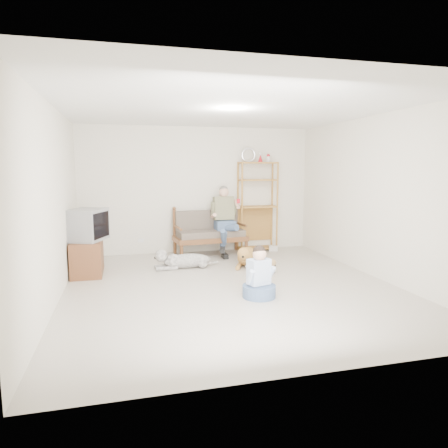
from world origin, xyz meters
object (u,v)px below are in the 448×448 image
object	(u,v)px
golden_retriever	(246,256)
loveseat	(210,232)
tv_stand	(87,257)
etagere	(257,206)

from	to	relation	value
golden_retriever	loveseat	bearing A→B (deg)	138.53
loveseat	golden_retriever	bearing A→B (deg)	-70.93
tv_stand	golden_retriever	world-z (taller)	tv_stand
loveseat	golden_retriever	xyz separation A→B (m)	(0.48, -1.07, -0.32)
etagere	tv_stand	distance (m)	3.79
etagere	tv_stand	bearing A→B (deg)	-161.05
loveseat	golden_retriever	size ratio (longest dim) A/B	1.23
tv_stand	golden_retriever	bearing A→B (deg)	0.05
loveseat	tv_stand	xyz separation A→B (m)	(-2.40, -1.07, -0.19)
tv_stand	golden_retriever	xyz separation A→B (m)	(2.89, -0.00, -0.14)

